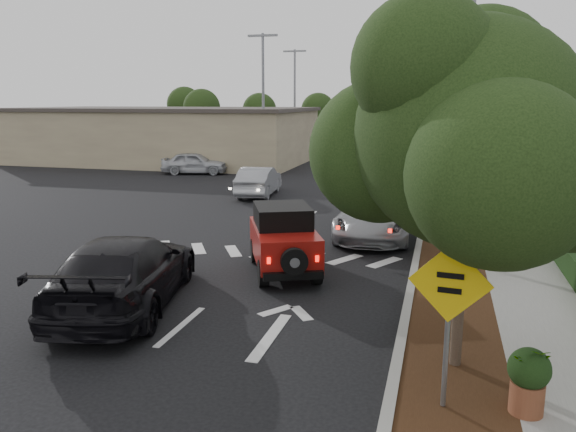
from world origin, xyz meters
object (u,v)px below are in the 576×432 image
at_px(speed_hump_sign, 449,303).
at_px(red_jeep, 283,238).
at_px(silver_suv_ahead, 374,216).
at_px(black_suv_oncoming, 125,271).

bearing_deg(speed_hump_sign, red_jeep, 129.90).
distance_m(red_jeep, speed_hump_sign, 7.86).
height_order(red_jeep, silver_suv_ahead, red_jeep).
distance_m(silver_suv_ahead, speed_hump_sign, 11.50).
distance_m(red_jeep, silver_suv_ahead, 5.13).
height_order(black_suv_oncoming, speed_hump_sign, speed_hump_sign).
relative_size(red_jeep, silver_suv_ahead, 0.71).
xyz_separation_m(red_jeep, black_suv_oncoming, (-2.77, -3.63, -0.11)).
height_order(silver_suv_ahead, black_suv_oncoming, black_suv_oncoming).
xyz_separation_m(black_suv_oncoming, speed_hump_sign, (7.17, -2.84, 0.95)).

